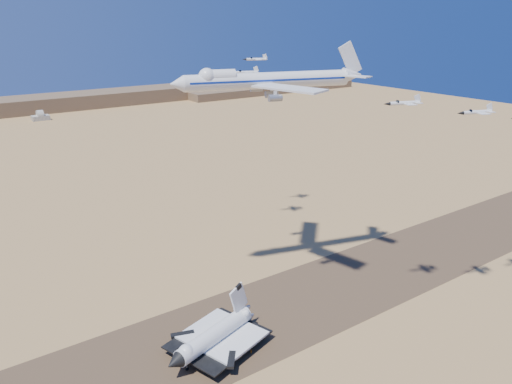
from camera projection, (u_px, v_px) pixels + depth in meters
ground at (233, 329)px, 188.84m from camera, size 1200.00×1200.00×0.00m
runway at (233, 329)px, 188.83m from camera, size 600.00×50.00×0.06m
ridgeline at (51, 105)px, 628.94m from camera, size 960.00×90.00×18.00m
shuttle at (214, 337)px, 175.19m from camera, size 42.10×33.31×20.53m
carrier_747 at (263, 80)px, 196.66m from camera, size 80.50×60.15×20.12m
crew_a at (251, 352)px, 174.90m from camera, size 0.47×0.63×1.56m
crew_b at (240, 352)px, 174.80m from camera, size 0.81×0.90×1.61m
crew_c at (246, 351)px, 175.18m from camera, size 0.94×1.12×1.71m
chase_jet_a at (404, 103)px, 175.39m from camera, size 14.46×8.48×3.70m
chase_jet_b at (476, 112)px, 176.46m from camera, size 14.65×8.55×3.73m
chase_jet_d at (245, 72)px, 247.94m from camera, size 14.68×8.66×3.77m
chase_jet_e at (256, 59)px, 266.35m from camera, size 13.36×7.92×3.44m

